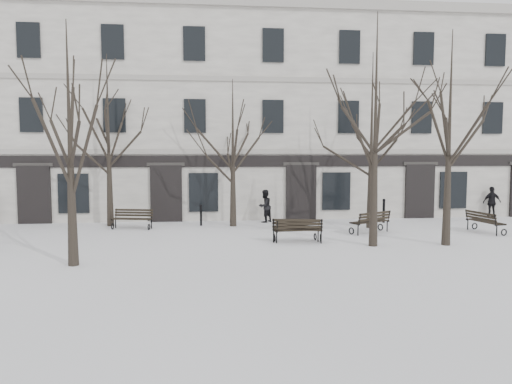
{
  "coord_description": "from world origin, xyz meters",
  "views": [
    {
      "loc": [
        -1.52,
        -17.8,
        3.71
      ],
      "look_at": [
        0.61,
        3.0,
        1.92
      ],
      "focal_mm": 35.0,
      "sensor_mm": 36.0,
      "label": 1
    }
  ],
  "objects": [
    {
      "name": "tree_2",
      "position": [
        4.9,
        0.58,
        5.5
      ],
      "size": [
        6.16,
        6.16,
        8.8
      ],
      "color": "black",
      "rests_on": "ground"
    },
    {
      "name": "tree_6",
      "position": [
        6.25,
        4.95,
        5.11
      ],
      "size": [
        5.72,
        5.72,
        8.17
      ],
      "color": "black",
      "rests_on": "ground"
    },
    {
      "name": "tree_5",
      "position": [
        -0.18,
        6.13,
        4.39
      ],
      "size": [
        4.92,
        4.92,
        7.03
      ],
      "color": "black",
      "rests_on": "ground"
    },
    {
      "name": "tree_4",
      "position": [
        -6.11,
        6.78,
        5.13
      ],
      "size": [
        5.74,
        5.74,
        8.2
      ],
      "color": "black",
      "rests_on": "ground"
    },
    {
      "name": "tree_3",
      "position": [
        7.78,
        0.48,
        5.13
      ],
      "size": [
        5.75,
        5.75,
        8.21
      ],
      "color": "black",
      "rests_on": "ground"
    },
    {
      "name": "bollard_a",
      "position": [
        -1.73,
        6.42,
        0.56
      ],
      "size": [
        0.13,
        0.13,
        1.04
      ],
      "color": "black",
      "rests_on": "ground"
    },
    {
      "name": "pedestrian_b",
      "position": [
        1.49,
        7.21,
        0.0
      ],
      "size": [
        1.02,
        1.01,
        1.66
      ],
      "primitive_type": "imported",
      "rotation": [
        0.0,
        0.0,
        3.89
      ],
      "color": "black",
      "rests_on": "ground"
    },
    {
      "name": "bollard_b",
      "position": [
        7.49,
        6.5,
        0.65
      ],
      "size": [
        0.16,
        0.16,
        1.22
      ],
      "color": "black",
      "rests_on": "ground"
    },
    {
      "name": "ground",
      "position": [
        0.0,
        0.0,
        0.0
      ],
      "size": [
        100.0,
        100.0,
        0.0
      ],
      "primitive_type": "plane",
      "color": "white",
      "rests_on": "ground"
    },
    {
      "name": "bench_3",
      "position": [
        -4.91,
        5.75,
        0.5
      ],
      "size": [
        1.92,
        1.03,
        0.93
      ],
      "rotation": [
        0.0,
        0.0,
        -0.21
      ],
      "color": "black",
      "rests_on": "ground"
    },
    {
      "name": "pedestrian_c",
      "position": [
        13.96,
        7.63,
        0.0
      ],
      "size": [
        1.01,
        0.45,
        1.7
      ],
      "primitive_type": "imported",
      "rotation": [
        0.0,
        0.0,
        3.11
      ],
      "color": "black",
      "rests_on": "ground"
    },
    {
      "name": "bench_5",
      "position": [
        10.85,
        3.05,
        0.52
      ],
      "size": [
        1.02,
        1.99,
        0.96
      ],
      "rotation": [
        0.0,
        0.0,
        1.75
      ],
      "color": "black",
      "rests_on": "ground"
    },
    {
      "name": "tree_1",
      "position": [
        -5.74,
        -1.58,
        4.82
      ],
      "size": [
        5.4,
        5.4,
        7.71
      ],
      "color": "black",
      "rests_on": "ground"
    },
    {
      "name": "building",
      "position": [
        0.0,
        12.96,
        5.52
      ],
      "size": [
        40.4,
        10.2,
        11.4
      ],
      "color": "silver",
      "rests_on": "ground"
    },
    {
      "name": "bench_4",
      "position": [
        5.78,
        3.43,
        0.54
      ],
      "size": [
        2.03,
        1.54,
        0.99
      ],
      "rotation": [
        0.0,
        0.0,
        3.64
      ],
      "color": "black",
      "rests_on": "ground"
    },
    {
      "name": "bench_1",
      "position": [
        2.13,
        1.71,
        0.5
      ],
      "size": [
        1.88,
        0.85,
        0.92
      ],
      "rotation": [
        0.0,
        0.0,
        3.24
      ],
      "color": "black",
      "rests_on": "ground"
    },
    {
      "name": "bench_2",
      "position": [
        2.13,
        1.57,
        0.54
      ],
      "size": [
        2.07,
        1.07,
        1.0
      ],
      "rotation": [
        0.0,
        0.0,
        2.95
      ],
      "color": "black",
      "rests_on": "ground"
    }
  ]
}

